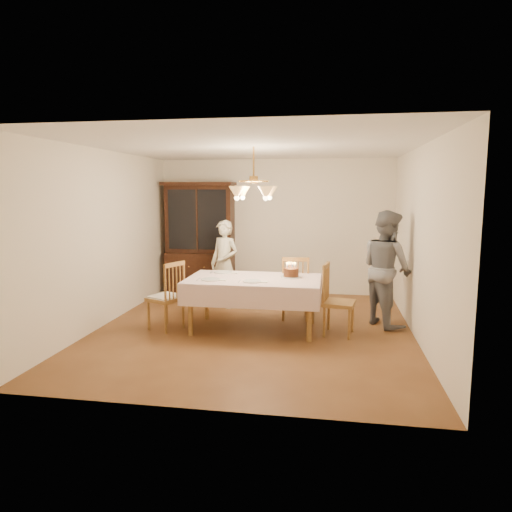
% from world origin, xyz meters
% --- Properties ---
extents(ground, '(5.00, 5.00, 0.00)m').
position_xyz_m(ground, '(0.00, 0.00, 0.00)').
color(ground, brown).
rests_on(ground, ground).
extents(room_shell, '(5.00, 5.00, 5.00)m').
position_xyz_m(room_shell, '(0.00, 0.00, 1.58)').
color(room_shell, white).
rests_on(room_shell, ground).
extents(dining_table, '(1.90, 1.10, 0.76)m').
position_xyz_m(dining_table, '(0.00, 0.00, 0.68)').
color(dining_table, brown).
rests_on(dining_table, ground).
extents(china_hutch, '(1.38, 0.54, 2.16)m').
position_xyz_m(china_hutch, '(-1.45, 2.25, 1.04)').
color(china_hutch, black).
rests_on(china_hutch, ground).
extents(chair_far_side, '(0.48, 0.46, 1.00)m').
position_xyz_m(chair_far_side, '(0.54, 0.67, 0.44)').
color(chair_far_side, brown).
rests_on(chair_far_side, ground).
extents(chair_left_end, '(0.56, 0.57, 1.00)m').
position_xyz_m(chair_left_end, '(-1.26, -0.18, 0.45)').
color(chair_left_end, brown).
rests_on(chair_left_end, ground).
extents(chair_right_end, '(0.49, 0.50, 1.00)m').
position_xyz_m(chair_right_end, '(1.20, -0.04, 0.44)').
color(chair_right_end, brown).
rests_on(chair_right_end, ground).
extents(elderly_woman, '(0.65, 0.56, 1.50)m').
position_xyz_m(elderly_woman, '(-0.72, 1.21, 0.75)').
color(elderly_woman, '#EBE3C6').
rests_on(elderly_woman, ground).
extents(adult_in_grey, '(0.98, 1.05, 1.72)m').
position_xyz_m(adult_in_grey, '(1.90, 0.57, 0.86)').
color(adult_in_grey, slate).
rests_on(adult_in_grey, ground).
extents(birthday_cake, '(0.30, 0.30, 0.22)m').
position_xyz_m(birthday_cake, '(0.52, 0.15, 0.82)').
color(birthday_cake, white).
rests_on(birthday_cake, dining_table).
extents(place_setting_near_left, '(0.41, 0.26, 0.02)m').
position_xyz_m(place_setting_near_left, '(-0.56, -0.23, 0.77)').
color(place_setting_near_left, white).
rests_on(place_setting_near_left, dining_table).
extents(place_setting_near_right, '(0.40, 0.25, 0.02)m').
position_xyz_m(place_setting_near_right, '(0.03, -0.27, 0.77)').
color(place_setting_near_right, white).
rests_on(place_setting_near_right, dining_table).
extents(place_setting_far_left, '(0.42, 0.27, 0.02)m').
position_xyz_m(place_setting_far_left, '(-0.52, 0.35, 0.77)').
color(place_setting_far_left, white).
rests_on(place_setting_far_left, dining_table).
extents(chandelier, '(0.62, 0.62, 0.73)m').
position_xyz_m(chandelier, '(-0.00, -0.00, 1.98)').
color(chandelier, '#BF8C3F').
rests_on(chandelier, ground).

